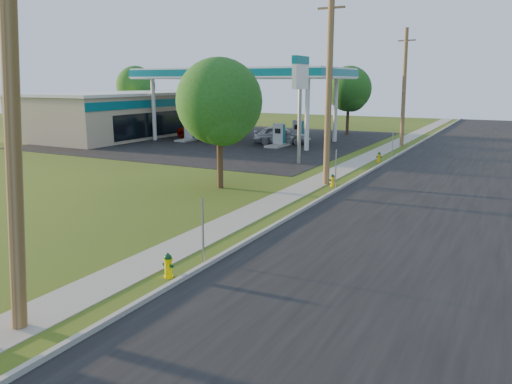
% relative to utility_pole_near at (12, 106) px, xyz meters
% --- Properties ---
extents(ground_plane, '(140.00, 140.00, 0.00)m').
position_rel_utility_pole_near_xyz_m(ground_plane, '(0.60, 1.00, -4.80)').
color(ground_plane, '#344D17').
rests_on(ground_plane, ground).
extents(road, '(8.00, 120.00, 0.02)m').
position_rel_utility_pole_near_xyz_m(road, '(5.10, 11.00, -4.79)').
color(road, black).
rests_on(road, ground).
extents(curb, '(0.15, 120.00, 0.15)m').
position_rel_utility_pole_near_xyz_m(curb, '(1.10, 11.00, -4.73)').
color(curb, '#9B988E').
rests_on(curb, ground).
extents(sidewalk, '(1.50, 120.00, 0.03)m').
position_rel_utility_pole_near_xyz_m(sidewalk, '(-0.65, 11.00, -4.79)').
color(sidewalk, gray).
rests_on(sidewalk, ground).
extents(forecourt, '(26.00, 28.00, 0.02)m').
position_rel_utility_pole_near_xyz_m(forecourt, '(-15.40, 33.00, -4.79)').
color(forecourt, black).
rests_on(forecourt, ground).
extents(utility_pole_near, '(1.40, 0.32, 9.48)m').
position_rel_utility_pole_near_xyz_m(utility_pole_near, '(0.00, 0.00, 0.00)').
color(utility_pole_near, brown).
rests_on(utility_pole_near, ground).
extents(utility_pole_mid, '(1.40, 0.32, 9.80)m').
position_rel_utility_pole_near_xyz_m(utility_pole_mid, '(-0.00, 18.00, 0.15)').
color(utility_pole_mid, brown).
rests_on(utility_pole_mid, ground).
extents(utility_pole_far, '(1.40, 0.32, 9.50)m').
position_rel_utility_pole_near_xyz_m(utility_pole_far, '(-0.00, 36.00, 0.00)').
color(utility_pole_far, brown).
rests_on(utility_pole_far, ground).
extents(sign_post_near, '(0.05, 0.04, 2.00)m').
position_rel_utility_pole_near_xyz_m(sign_post_near, '(0.85, 5.20, -3.80)').
color(sign_post_near, gray).
rests_on(sign_post_near, ground).
extents(sign_post_mid, '(0.05, 0.04, 2.00)m').
position_rel_utility_pole_near_xyz_m(sign_post_mid, '(0.85, 17.00, -3.80)').
color(sign_post_mid, gray).
rests_on(sign_post_mid, ground).
extents(sign_post_far, '(0.05, 0.04, 2.00)m').
position_rel_utility_pole_near_xyz_m(sign_post_far, '(0.85, 29.20, -3.80)').
color(sign_post_far, gray).
rests_on(sign_post_far, ground).
extents(gas_canopy, '(18.18, 9.18, 6.40)m').
position_rel_utility_pole_near_xyz_m(gas_canopy, '(-13.40, 33.00, 1.09)').
color(gas_canopy, silver).
rests_on(gas_canopy, ground).
extents(fuel_pump_nw, '(1.20, 3.20, 1.90)m').
position_rel_utility_pole_near_xyz_m(fuel_pump_nw, '(-17.90, 31.00, -4.08)').
color(fuel_pump_nw, '#9B988E').
rests_on(fuel_pump_nw, ground).
extents(fuel_pump_ne, '(1.20, 3.20, 1.90)m').
position_rel_utility_pole_near_xyz_m(fuel_pump_ne, '(-8.90, 31.00, -4.08)').
color(fuel_pump_ne, '#9B988E').
rests_on(fuel_pump_ne, ground).
extents(fuel_pump_sw, '(1.20, 3.20, 1.90)m').
position_rel_utility_pole_near_xyz_m(fuel_pump_sw, '(-17.90, 35.00, -4.08)').
color(fuel_pump_sw, '#9B988E').
rests_on(fuel_pump_sw, ground).
extents(fuel_pump_se, '(1.20, 3.20, 1.90)m').
position_rel_utility_pole_near_xyz_m(fuel_pump_se, '(-8.90, 35.00, -4.08)').
color(fuel_pump_se, '#9B988E').
rests_on(fuel_pump_se, ground).
extents(convenience_store, '(10.40, 22.40, 4.25)m').
position_rel_utility_pole_near_xyz_m(convenience_store, '(-26.38, 33.00, -2.67)').
color(convenience_store, tan).
rests_on(convenience_store, ground).
extents(price_pylon, '(0.34, 2.04, 6.85)m').
position_rel_utility_pole_near_xyz_m(price_pylon, '(-3.90, 23.50, 0.63)').
color(price_pylon, gray).
rests_on(price_pylon, ground).
extents(tree_verge, '(4.26, 4.26, 6.45)m').
position_rel_utility_pole_near_xyz_m(tree_verge, '(-4.32, 14.53, -0.65)').
color(tree_verge, '#352618').
rests_on(tree_verge, ground).
extents(tree_lot, '(4.50, 4.50, 6.83)m').
position_rel_utility_pole_near_xyz_m(tree_lot, '(-6.72, 42.72, -0.41)').
color(tree_lot, '#352618').
rests_on(tree_lot, ground).
extents(tree_back, '(4.73, 4.73, 7.17)m').
position_rel_utility_pole_near_xyz_m(tree_back, '(-33.55, 41.95, -0.19)').
color(tree_back, '#352618').
rests_on(tree_back, ground).
extents(hydrant_near, '(0.37, 0.33, 0.71)m').
position_rel_utility_pole_near_xyz_m(hydrant_near, '(0.61, 3.84, -4.46)').
color(hydrant_near, '#EAD100').
rests_on(hydrant_near, ground).
extents(hydrant_mid, '(0.34, 0.31, 0.66)m').
position_rel_utility_pole_near_xyz_m(hydrant_mid, '(0.51, 17.55, -4.48)').
color(hydrant_mid, gold).
rests_on(hydrant_mid, ground).
extents(hydrant_far, '(0.37, 0.33, 0.71)m').
position_rel_utility_pole_near_xyz_m(hydrant_far, '(0.60, 26.55, -4.46)').
color(hydrant_far, gold).
rests_on(hydrant_far, ground).
extents(car_red, '(5.33, 2.53, 1.47)m').
position_rel_utility_pole_near_xyz_m(car_red, '(-17.11, 32.44, -4.07)').
color(car_red, maroon).
rests_on(car_red, ground).
extents(car_silver, '(4.94, 3.44, 1.56)m').
position_rel_utility_pole_near_xyz_m(car_silver, '(-9.46, 32.43, -4.02)').
color(car_silver, '#A4A6AC').
rests_on(car_silver, ground).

